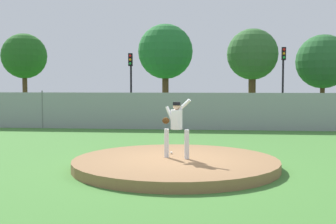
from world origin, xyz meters
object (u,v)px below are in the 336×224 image
baseball (171,153)px  pitcher_youth (176,123)px  traffic_light_near (131,73)px  parked_car_silver (75,108)px  parked_car_navy (150,108)px  traffic_light_far (283,70)px

baseball → pitcher_youth: bearing=-74.1°
traffic_light_near → pitcher_youth: bearing=-75.2°
traffic_light_near → parked_car_silver: bearing=-125.2°
baseball → parked_car_silver: bearing=118.6°
pitcher_youth → traffic_light_near: bearing=104.8°
parked_car_navy → parked_car_silver: size_ratio=0.93×
parked_car_silver → traffic_light_near: (2.79, 3.96, 2.28)m
pitcher_youth → parked_car_navy: (-2.94, 14.84, -0.40)m
baseball → traffic_light_far: bearing=71.4°
parked_car_navy → parked_car_silver: parked_car_silver is taller
parked_car_silver → baseball: bearing=-61.4°
pitcher_youth → parked_car_navy: pitcher_youth is taller
baseball → parked_car_silver: parked_car_silver is taller
baseball → parked_car_navy: size_ratio=0.02×
baseball → traffic_light_near: (-4.60, 17.50, 2.81)m
baseball → parked_car_navy: (-2.74, 14.16, 0.51)m
pitcher_youth → traffic_light_far: 19.86m
parked_car_silver → traffic_light_far: traffic_light_far is taller
traffic_light_far → traffic_light_near: bearing=-176.5°
traffic_light_near → parked_car_navy: bearing=-60.9°
pitcher_youth → parked_car_silver: (-7.59, 14.23, -0.39)m
parked_car_silver → traffic_light_near: 5.35m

